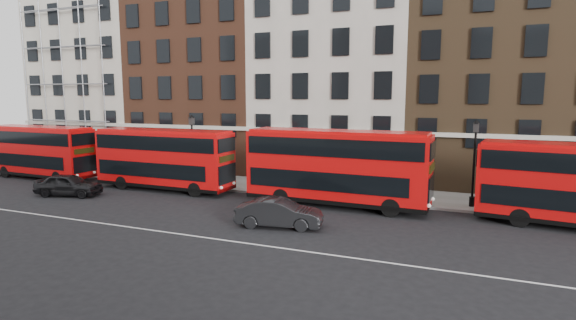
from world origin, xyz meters
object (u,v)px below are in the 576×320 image
at_px(bus_a, 39,150).
at_px(car_rear, 69,185).
at_px(bus_b, 164,158).
at_px(car_front, 279,213).
at_px(bus_c, 336,166).

bearing_deg(bus_a, car_rear, -25.77).
height_order(bus_b, car_front, bus_b).
height_order(bus_c, car_rear, bus_c).
relative_size(bus_c, car_front, 2.52).
xyz_separation_m(bus_b, car_front, (11.59, -5.51, -1.64)).
relative_size(bus_a, car_rear, 2.33).
bearing_deg(bus_a, bus_c, 2.17).
bearing_deg(car_rear, bus_a, 47.38).
relative_size(bus_b, car_rear, 2.36).
bearing_deg(car_rear, bus_b, -64.86).
height_order(bus_c, car_front, bus_c).
bearing_deg(car_front, bus_a, 66.49).
bearing_deg(bus_a, car_front, -10.60).
distance_m(bus_a, car_front, 24.96).
relative_size(bus_b, car_front, 2.34).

